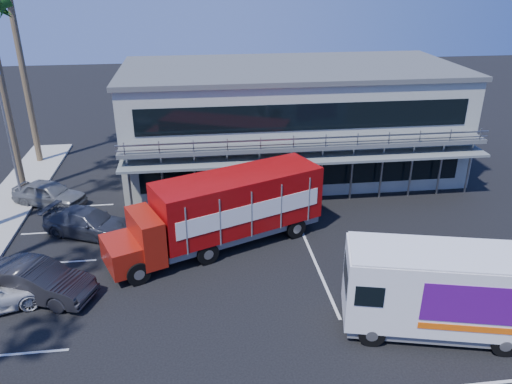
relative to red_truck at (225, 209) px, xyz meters
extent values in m
plane|color=black|center=(2.24, -4.70, -2.08)|extent=(120.00, 120.00, 0.00)
cube|color=#9B9E91|center=(5.24, 10.30, 1.42)|extent=(22.00, 10.00, 7.00)
cube|color=#515454|center=(5.24, 10.30, 5.07)|extent=(22.40, 10.40, 0.30)
cube|color=#515454|center=(5.24, 4.70, 1.52)|extent=(22.00, 1.20, 0.25)
cube|color=gray|center=(5.24, 4.15, 2.02)|extent=(22.00, 0.08, 0.90)
cube|color=slate|center=(5.24, 4.40, 0.82)|extent=(22.00, 1.80, 0.15)
cube|color=black|center=(5.24, 5.28, -0.48)|extent=(20.00, 0.06, 1.60)
cube|color=black|center=(5.24, 5.28, 3.12)|extent=(20.00, 0.06, 1.60)
cylinder|color=brown|center=(-12.46, 8.30, 3.42)|extent=(0.44, 0.44, 11.00)
cylinder|color=brown|center=(-12.86, 13.80, 3.92)|extent=(0.44, 0.44, 12.00)
cylinder|color=gray|center=(-11.96, 6.30, 1.92)|extent=(0.14, 0.14, 8.00)
cube|color=maroon|center=(-4.96, -2.08, -1.00)|extent=(2.33, 2.83, 1.30)
cube|color=maroon|center=(-3.87, -1.62, -0.41)|extent=(2.04, 2.91, 2.27)
cube|color=black|center=(-3.87, -1.62, 0.24)|extent=(0.94, 2.14, 0.76)
cube|color=#99090B|center=(0.71, 0.30, 0.30)|extent=(9.01, 5.83, 2.81)
cube|color=slate|center=(0.71, 0.30, -1.38)|extent=(8.85, 5.46, 0.32)
cube|color=white|center=(1.24, -0.95, 0.19)|extent=(7.34, 3.11, 0.92)
cube|color=white|center=(0.19, 1.55, 0.19)|extent=(7.34, 3.11, 0.92)
cylinder|color=black|center=(-4.20, -3.05, -1.52)|extent=(1.14, 0.69, 1.12)
cylinder|color=black|center=(-5.12, -0.86, -1.52)|extent=(1.14, 0.69, 1.12)
cylinder|color=black|center=(-1.02, -1.72, -1.52)|extent=(1.14, 0.69, 1.12)
cylinder|color=black|center=(-1.94, 0.47, -1.52)|extent=(1.14, 0.69, 1.12)
cylinder|color=black|center=(3.76, 0.29, -1.52)|extent=(1.14, 0.69, 1.12)
cylinder|color=black|center=(2.84, 2.48, -1.52)|extent=(1.14, 0.69, 1.12)
cube|color=white|center=(7.81, -7.81, -0.02)|extent=(7.80, 4.23, 2.96)
cube|color=slate|center=(7.81, -7.81, -1.66)|extent=(7.45, 3.91, 0.37)
cube|color=black|center=(4.24, -6.94, 0.30)|extent=(0.55, 2.04, 1.01)
cube|color=white|center=(7.81, -7.81, 1.50)|extent=(7.64, 4.14, 0.08)
cube|color=#4F0C73|center=(8.33, -9.26, 0.20)|extent=(3.71, 0.93, 1.59)
cube|color=#4F0C73|center=(8.94, -6.77, 0.20)|extent=(3.71, 0.93, 1.59)
cube|color=#F2590C|center=(8.33, -9.27, -0.86)|extent=(3.70, 0.93, 0.26)
cylinder|color=black|center=(4.98, -8.27, -1.57)|extent=(1.05, 0.51, 1.02)
cylinder|color=black|center=(5.51, -6.09, -1.57)|extent=(1.05, 0.51, 1.02)
cylinder|color=black|center=(9.71, -9.43, -1.57)|extent=(1.05, 0.51, 1.02)
cylinder|color=black|center=(10.24, -7.25, -1.57)|extent=(1.05, 0.51, 1.02)
imported|color=black|center=(-8.47, -3.50, -1.25)|extent=(5.30, 3.46, 1.65)
imported|color=#2C303B|center=(-7.26, 2.01, -1.35)|extent=(5.39, 3.85, 1.45)
imported|color=slate|center=(-10.26, 6.10, -1.31)|extent=(4.85, 3.52, 1.54)
camera|label=1|loc=(-1.30, -22.67, 11.22)|focal=35.00mm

